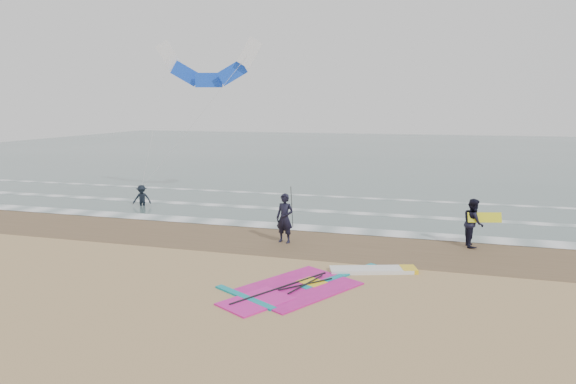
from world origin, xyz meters
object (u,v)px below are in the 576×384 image
(person_standing, at_px, (285,218))
(person_walking, at_px, (473,223))
(windsurf_rig, at_px, (320,283))
(person_wading, at_px, (142,193))
(surf_kite, at_px, (208,67))

(person_standing, xyz_separation_m, person_walking, (7.30, 1.52, -0.05))
(windsurf_rig, distance_m, person_wading, 15.49)
(person_walking, bearing_deg, person_wading, 70.26)
(windsurf_rig, height_order, person_wading, person_wading)
(person_walking, height_order, person_wading, person_walking)
(person_wading, bearing_deg, person_standing, -46.39)
(person_standing, relative_size, surf_kite, 0.24)
(person_wading, relative_size, surf_kite, 0.18)
(windsurf_rig, relative_size, surf_kite, 0.71)
(person_walking, height_order, surf_kite, surf_kite)
(person_standing, height_order, person_walking, person_standing)
(surf_kite, bearing_deg, windsurf_rig, -53.30)
(person_wading, distance_m, surf_kite, 8.11)
(person_standing, height_order, person_wading, person_standing)
(windsurf_rig, bearing_deg, person_wading, 142.09)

